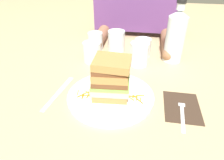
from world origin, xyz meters
name	(u,v)px	position (x,y,z in m)	size (l,w,h in m)	color
ground_plane	(116,98)	(0.00, 0.00, 0.00)	(3.00, 3.00, 0.00)	tan
main_plate	(110,97)	(-0.02, 0.00, 0.01)	(0.28, 0.28, 0.01)	white
sandwich	(111,79)	(-0.02, 0.00, 0.08)	(0.12, 0.11, 0.13)	#A87A42
carrot_shred_0	(80,96)	(-0.11, -0.03, 0.01)	(0.00, 0.00, 0.02)	orange
carrot_shred_1	(90,92)	(-0.09, 0.00, 0.01)	(0.00, 0.00, 0.02)	orange
carrot_shred_2	(78,92)	(-0.12, -0.01, 0.01)	(0.00, 0.00, 0.03)	orange
carrot_shred_3	(89,96)	(-0.08, -0.02, 0.01)	(0.00, 0.00, 0.02)	orange
carrot_shred_4	(87,95)	(-0.09, -0.02, 0.01)	(0.00, 0.00, 0.03)	orange
carrot_shred_5	(86,93)	(-0.10, -0.01, 0.01)	(0.00, 0.00, 0.02)	orange
carrot_shred_6	(83,97)	(-0.10, -0.03, 0.01)	(0.00, 0.00, 0.02)	orange
carrot_shred_7	(91,93)	(-0.08, 0.00, 0.01)	(0.00, 0.00, 0.03)	orange
carrot_shred_8	(88,96)	(-0.09, -0.02, 0.01)	(0.00, 0.00, 0.02)	orange
carrot_shred_9	(86,92)	(-0.10, 0.00, 0.01)	(0.00, 0.00, 0.02)	orange
carrot_shred_10	(140,99)	(0.08, -0.01, 0.01)	(0.00, 0.00, 0.02)	orange
carrot_shred_11	(137,98)	(0.07, -0.01, 0.01)	(0.00, 0.00, 0.02)	orange
carrot_shred_12	(140,96)	(0.08, 0.01, 0.01)	(0.00, 0.00, 0.03)	orange
carrot_shred_13	(135,96)	(0.06, 0.00, 0.01)	(0.00, 0.00, 0.02)	orange
carrot_shred_14	(140,101)	(0.08, -0.02, 0.01)	(0.00, 0.00, 0.03)	orange
carrot_shred_15	(132,96)	(0.05, 0.00, 0.01)	(0.00, 0.00, 0.02)	orange
carrot_shred_16	(135,97)	(0.06, 0.00, 0.01)	(0.00, 0.00, 0.02)	orange
carrot_shred_17	(131,98)	(0.05, -0.01, 0.01)	(0.00, 0.00, 0.03)	orange
napkin_dark	(182,107)	(0.21, -0.01, 0.00)	(0.11, 0.15, 0.00)	#38281E
fork	(182,111)	(0.21, -0.03, 0.00)	(0.03, 0.17, 0.00)	silver
knife	(57,94)	(-0.20, -0.01, 0.00)	(0.04, 0.20, 0.00)	silver
juice_glass	(139,55)	(0.06, 0.24, 0.04)	(0.07, 0.07, 0.10)	white
water_bottle	(176,36)	(0.20, 0.31, 0.11)	(0.08, 0.08, 0.25)	silver
empty_tumbler_0	(92,52)	(-0.14, 0.24, 0.04)	(0.08, 0.08, 0.09)	silver
empty_tumbler_1	(143,47)	(0.07, 0.34, 0.04)	(0.07, 0.07, 0.08)	silver
empty_tumbler_2	(95,41)	(-0.16, 0.37, 0.04)	(0.07, 0.07, 0.08)	silver
empty_tumbler_3	(116,41)	(-0.05, 0.36, 0.05)	(0.08, 0.08, 0.10)	silver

